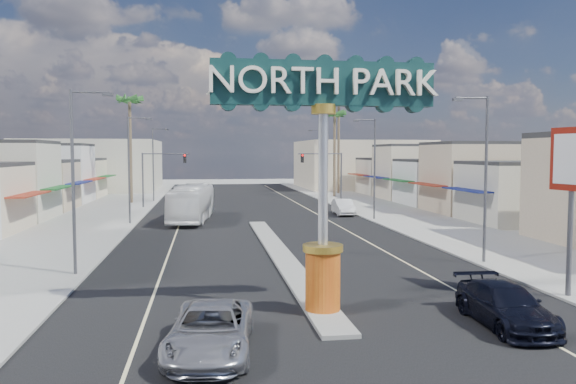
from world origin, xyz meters
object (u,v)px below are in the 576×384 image
object	(u,v)px
palm_left_far	(130,106)
car_parked_right	(343,207)
streetlight_l_mid	(131,164)
streetlight_r_near	(483,170)
traffic_signal_right	(326,168)
bank_pylon_sign	(572,169)
palm_right_mid	(335,119)
streetlight_r_far	(322,160)
streetlight_r_mid	(373,163)
palm_right_far	(339,109)
gateway_sign	(323,155)
traffic_signal_left	(160,169)
city_bus	(192,203)
streetlight_l_far	(155,160)
suv_left	(210,330)
suv_right	(505,305)
streetlight_l_near	(76,172)

from	to	relation	value
palm_left_far	car_parked_right	xyz separation A→B (m)	(21.88, -15.52, -10.73)
streetlight_l_mid	streetlight_r_near	bearing A→B (deg)	-43.79
traffic_signal_right	bank_pylon_sign	size ratio (longest dim) A/B	0.87
car_parked_right	palm_right_mid	bearing A→B (deg)	82.24
streetlight_r_far	streetlight_r_mid	bearing A→B (deg)	-90.00
streetlight_r_far	palm_right_far	distance (m)	13.21
gateway_sign	traffic_signal_left	distance (m)	43.04
palm_right_mid	city_bus	distance (m)	31.84
bank_pylon_sign	palm_left_far	bearing A→B (deg)	107.37
traffic_signal_left	streetlight_l_far	xyz separation A→B (m)	(-1.25, 8.01, 0.79)
gateway_sign	palm_left_far	world-z (taller)	palm_left_far
traffic_signal_right	palm_right_far	bearing A→B (deg)	72.10
suv_left	streetlight_r_near	bearing A→B (deg)	45.13
palm_right_far	suv_right	world-z (taller)	palm_right_far
gateway_sign	streetlight_r_far	xyz separation A→B (m)	(10.43, 50.02, -0.86)
streetlight_r_mid	bank_pylon_sign	distance (m)	27.29
streetlight_r_mid	city_bus	size ratio (longest dim) A/B	0.78
streetlight_l_near	car_parked_right	xyz separation A→B (m)	(19.32, 24.48, -4.30)
city_bus	bank_pylon_sign	bearing A→B (deg)	-54.63
streetlight_r_near	suv_left	xyz separation A→B (m)	(-14.61, -11.62, -4.34)
streetlight_r_far	suv_left	xyz separation A→B (m)	(-14.61, -53.62, -4.34)
suv_right	palm_right_mid	bearing A→B (deg)	84.92
palm_right_mid	city_bus	world-z (taller)	palm_right_mid
streetlight_l_near	streetlight_l_far	world-z (taller)	same
traffic_signal_right	city_bus	distance (m)	19.34
streetlight_l_mid	bank_pylon_sign	bearing A→B (deg)	-52.52
suv_left	city_bus	size ratio (longest dim) A/B	0.46
streetlight_l_far	city_bus	bearing A→B (deg)	-76.34
streetlight_r_far	car_parked_right	xyz separation A→B (m)	(-1.55, -17.52, -4.30)
palm_left_far	bank_pylon_sign	world-z (taller)	palm_left_far
streetlight_r_far	suv_left	bearing A→B (deg)	-105.25
palm_left_far	suv_left	world-z (taller)	palm_left_far
streetlight_r_near	traffic_signal_left	bearing A→B (deg)	119.99
streetlight_r_mid	suv_right	size ratio (longest dim) A/B	1.80
streetlight_r_near	city_bus	xyz separation A→B (m)	(-15.93, 21.70, -3.47)
streetlight_r_mid	palm_left_far	bearing A→B (deg)	139.52
streetlight_l_near	car_parked_right	distance (m)	31.48
streetlight_l_far	suv_left	size ratio (longest dim) A/B	1.72
streetlight_l_mid	streetlight_r_mid	distance (m)	20.87
traffic_signal_right	streetlight_l_far	distance (m)	21.20
suv_left	suv_right	size ratio (longest dim) A/B	1.05
streetlight_l_mid	streetlight_r_mid	xyz separation A→B (m)	(20.87, 0.00, 0.00)
traffic_signal_left	city_bus	size ratio (longest dim) A/B	0.52
palm_right_far	car_parked_right	bearing A→B (deg)	-102.53
gateway_sign	suv_left	xyz separation A→B (m)	(-4.18, -3.60, -5.20)
gateway_sign	streetlight_r_near	size ratio (longest dim) A/B	1.02
palm_left_far	bank_pylon_sign	xyz separation A→B (m)	(23.49, -47.29, -6.14)
streetlight_l_mid	suv_left	bearing A→B (deg)	-78.82
gateway_sign	traffic_signal_left	world-z (taller)	gateway_sign
palm_right_mid	bank_pylon_sign	world-z (taller)	palm_right_mid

